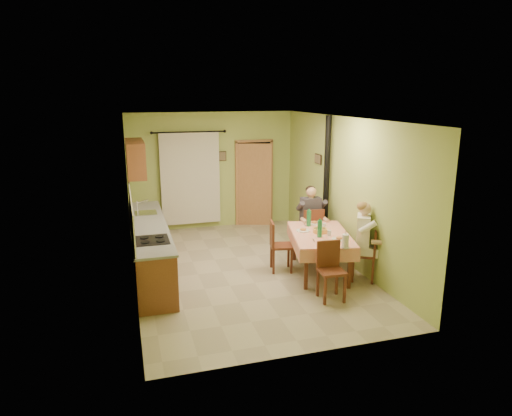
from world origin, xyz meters
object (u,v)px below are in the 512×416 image
object	(u,v)px
chair_near	(331,282)
man_right	(365,232)
man_far	(311,212)
chair_far	(310,240)
chair_right	(364,264)
chair_left	(280,256)
dining_table	(320,253)
stove_flue	(326,203)

from	to	relation	value
chair_near	man_right	distance (m)	1.21
man_far	man_right	distance (m)	1.56
chair_far	chair_right	bearing A→B (deg)	-72.03
chair_near	chair_left	xyz separation A→B (m)	(-0.36, 1.39, 0.00)
chair_right	man_right	size ratio (longest dim) A/B	0.69
dining_table	chair_far	distance (m)	1.03
man_right	stove_flue	size ratio (longest dim) A/B	0.50
dining_table	stove_flue	world-z (taller)	stove_flue
dining_table	chair_right	world-z (taller)	chair_right
chair_right	man_right	bearing A→B (deg)	90.00
chair_near	stove_flue	world-z (taller)	stove_flue
chair_near	chair_right	bearing A→B (deg)	-144.40
chair_right	chair_left	size ratio (longest dim) A/B	1.01
chair_near	man_right	xyz separation A→B (m)	(0.89, 0.57, 0.59)
chair_far	man_right	bearing A→B (deg)	-72.38
chair_left	stove_flue	size ratio (longest dim) A/B	0.34
dining_table	chair_near	bearing A→B (deg)	-91.76
chair_near	man_right	world-z (taller)	man_right
dining_table	stove_flue	bearing A→B (deg)	74.91
chair_right	man_far	xyz separation A→B (m)	(-0.38, 1.52, 0.59)
chair_right	stove_flue	bearing A→B (deg)	29.87
chair_right	chair_left	bearing A→B (deg)	86.84
chair_far	man_right	size ratio (longest dim) A/B	0.71
dining_table	man_far	bearing A→B (deg)	89.86
chair_right	chair_far	bearing A→B (deg)	44.14
chair_left	stove_flue	bearing A→B (deg)	134.20
chair_far	man_far	distance (m)	0.59
dining_table	man_far	size ratio (longest dim) A/B	1.34
chair_right	stove_flue	distance (m)	1.82
chair_near	chair_right	world-z (taller)	chair_right
dining_table	chair_left	distance (m)	0.73
chair_left	stove_flue	xyz separation A→B (m)	(1.28, 0.84, 0.74)
chair_right	chair_left	xyz separation A→B (m)	(-1.27, 0.83, -0.00)
chair_near	dining_table	bearing A→B (deg)	-101.07
chair_near	stove_flue	xyz separation A→B (m)	(0.91, 2.23, 0.74)
chair_far	stove_flue	size ratio (longest dim) A/B	0.35
stove_flue	chair_right	bearing A→B (deg)	-90.21
chair_far	stove_flue	world-z (taller)	stove_flue
man_far	chair_near	bearing A→B (deg)	-100.33
dining_table	man_right	bearing A→B (deg)	-26.34
chair_near	chair_left	bearing A→B (deg)	-71.39
chair_right	chair_left	distance (m)	1.52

